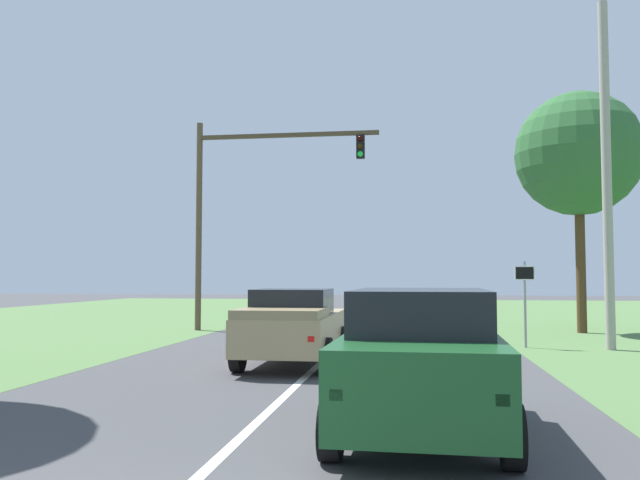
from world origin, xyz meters
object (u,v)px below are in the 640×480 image
at_px(pickup_truck_lead, 294,325).
at_px(traffic_light, 243,193).
at_px(utility_pole_right, 607,173).
at_px(red_suv_near, 421,358).
at_px(oak_tree_right, 578,154).
at_px(keep_moving_sign, 525,292).

xyz_separation_m(pickup_truck_lead, traffic_light, (-3.78, 9.29, 4.49)).
bearing_deg(utility_pole_right, pickup_truck_lead, -153.06).
relative_size(red_suv_near, oak_tree_right, 0.49).
bearing_deg(traffic_light, utility_pole_right, -21.88).
distance_m(keep_moving_sign, utility_pole_right, 4.23).
distance_m(traffic_light, utility_pole_right, 13.28).
xyz_separation_m(red_suv_near, pickup_truck_lead, (-2.96, 6.59, -0.08)).
bearing_deg(traffic_light, pickup_truck_lead, -67.88).
height_order(pickup_truck_lead, utility_pole_right, utility_pole_right).
height_order(keep_moving_sign, utility_pole_right, utility_pole_right).
bearing_deg(traffic_light, keep_moving_sign, -25.14).
distance_m(traffic_light, oak_tree_right, 13.07).
bearing_deg(utility_pole_right, keep_moving_sign, 173.56).
bearing_deg(oak_tree_right, utility_pole_right, -96.39).
bearing_deg(oak_tree_right, pickup_truck_lead, -132.18).
height_order(oak_tree_right, utility_pole_right, utility_pole_right).
bearing_deg(keep_moving_sign, oak_tree_right, 61.64).
height_order(red_suv_near, traffic_light, traffic_light).
relative_size(red_suv_near, pickup_truck_lead, 0.88).
bearing_deg(traffic_light, oak_tree_right, 3.79).
relative_size(traffic_light, keep_moving_sign, 3.22).
relative_size(pickup_truck_lead, utility_pole_right, 0.50).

